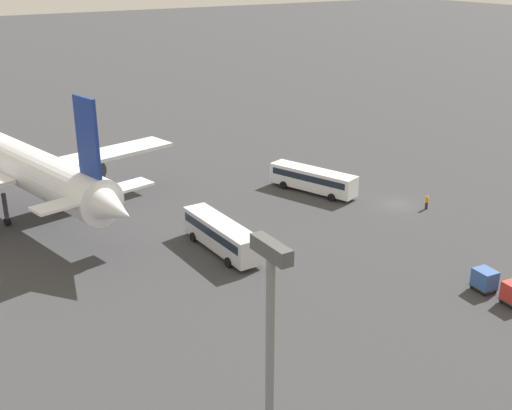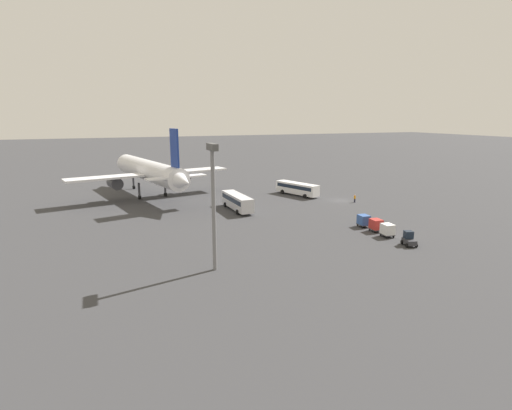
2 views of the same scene
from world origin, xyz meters
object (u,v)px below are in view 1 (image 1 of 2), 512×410
at_px(worker_person, 427,202).
at_px(cargo_cart_blue, 485,279).
at_px(shuttle_bus_near, 313,179).
at_px(airplane, 22,165).
at_px(shuttle_bus_far, 221,233).

height_order(worker_person, cargo_cart_blue, cargo_cart_blue).
relative_size(shuttle_bus_near, cargo_cart_blue, 5.60).
relative_size(airplane, shuttle_bus_near, 3.64).
bearing_deg(airplane, shuttle_bus_near, -120.88).
distance_m(airplane, cargo_cart_blue, 50.43).
xyz_separation_m(airplane, shuttle_bus_near, (-11.10, -32.71, -4.26)).
bearing_deg(cargo_cart_blue, worker_person, -31.43).
height_order(shuttle_bus_near, worker_person, shuttle_bus_near).
bearing_deg(worker_person, airplane, 60.54).
bearing_deg(shuttle_bus_near, cargo_cart_blue, 155.46).
relative_size(shuttle_bus_far, worker_person, 6.68).
bearing_deg(cargo_cart_blue, shuttle_bus_near, -4.85).
distance_m(shuttle_bus_near, worker_person, 14.34).
distance_m(shuttle_bus_far, cargo_cart_blue, 25.45).
bearing_deg(shuttle_bus_far, worker_person, -97.43).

